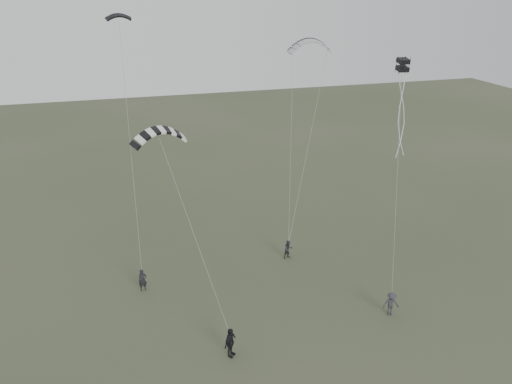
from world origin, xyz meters
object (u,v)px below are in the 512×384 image
object	(u,v)px
flyer_center	(230,343)
kite_pale_large	(311,41)
flyer_right	(288,249)
kite_box	(403,65)
flyer_left	(143,280)
kite_dark_small	(118,15)
flyer_far	(391,304)
kite_striped	(159,130)

from	to	relation	value
flyer_center	kite_pale_large	bearing A→B (deg)	10.77
flyer_right	kite_box	xyz separation A→B (m)	(4.62, -5.65, 14.52)
flyer_left	kite_dark_small	bearing A→B (deg)	79.06
kite_box	flyer_far	bearing A→B (deg)	-102.25
kite_dark_small	flyer_center	bearing A→B (deg)	-82.60
flyer_center	flyer_right	bearing A→B (deg)	8.22
flyer_right	flyer_center	world-z (taller)	flyer_center
kite_dark_small	kite_striped	size ratio (longest dim) A/B	0.50
flyer_left	kite_box	distance (m)	21.76
flyer_left	flyer_right	bearing A→B (deg)	-0.89
kite_pale_large	kite_box	distance (m)	12.68
flyer_right	flyer_center	xyz separation A→B (m)	(-6.80, -9.42, 0.18)
flyer_far	kite_striped	size ratio (longest dim) A/B	0.50
flyer_right	kite_dark_small	size ratio (longest dim) A/B	0.90
kite_dark_small	flyer_right	bearing A→B (deg)	-30.50
flyer_right	kite_pale_large	distance (m)	16.67
flyer_right	flyer_far	bearing A→B (deg)	-76.02
flyer_far	flyer_center	bearing A→B (deg)	-164.09
flyer_far	kite_striped	world-z (taller)	kite_striped
kite_pale_large	kite_box	bearing A→B (deg)	-83.58
flyer_right	flyer_far	size ratio (longest dim) A/B	0.92
flyer_center	kite_box	distance (m)	18.71
kite_dark_small	kite_box	size ratio (longest dim) A/B	2.36
flyer_far	kite_dark_small	xyz separation A→B (m)	(-14.65, 12.83, 16.84)
kite_pale_large	kite_striped	world-z (taller)	kite_pale_large
flyer_right	flyer_center	size ratio (longest dim) A/B	0.80
flyer_center	kite_box	world-z (taller)	kite_box
flyer_left	kite_pale_large	xyz separation A→B (m)	(15.06, 8.36, 14.53)
flyer_far	flyer_left	bearing A→B (deg)	165.49
flyer_right	kite_dark_small	distance (m)	20.50
flyer_left	kite_box	xyz separation A→B (m)	(15.69, -4.30, 14.46)
kite_striped	flyer_far	bearing A→B (deg)	-38.38
kite_pale_large	kite_box	xyz separation A→B (m)	(0.63, -12.66, -0.07)
kite_dark_small	kite_pale_large	bearing A→B (deg)	1.72
flyer_left	kite_dark_small	xyz separation A→B (m)	(0.31, 5.66, 16.85)
flyer_center	kite_striped	size ratio (longest dim) A/B	0.57
kite_striped	flyer_center	bearing A→B (deg)	-84.23
flyer_left	flyer_right	size ratio (longest dim) A/B	1.07
kite_box	flyer_left	bearing A→B (deg)	166.54
kite_dark_small	flyer_far	bearing A→B (deg)	-49.89
flyer_right	kite_pale_large	bearing A→B (deg)	49.83
flyer_left	kite_striped	xyz separation A→B (m)	(1.73, -1.79, 10.98)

